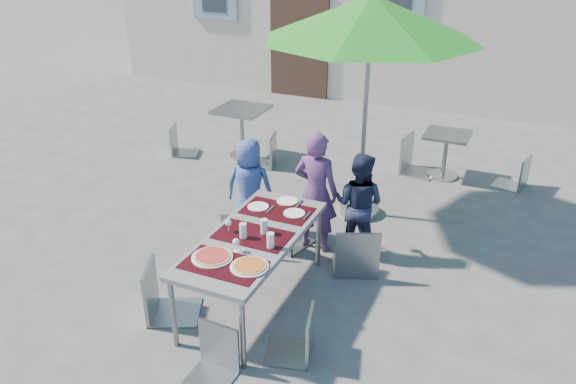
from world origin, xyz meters
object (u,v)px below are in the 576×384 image
at_px(child_1, 316,192).
at_px(pizza_near_left, 212,256).
at_px(patio_umbrella, 371,20).
at_px(chair_4, 299,308).
at_px(bg_chair_r_0, 267,132).
at_px(cafe_table_0, 242,122).
at_px(chair_3, 158,259).
at_px(bg_chair_l_1, 416,132).
at_px(cafe_table_1, 446,149).
at_px(bg_chair_l_0, 178,123).
at_px(child_0, 250,187).
at_px(chair_1, 282,198).
at_px(chair_0, 242,207).
at_px(dining_table, 253,240).
at_px(bg_chair_r_1, 521,153).
at_px(pizza_near_right, 249,266).
at_px(chair_2, 358,222).
at_px(child_2, 359,204).

bearing_deg(child_1, pizza_near_left, 80.39).
xyz_separation_m(child_1, patio_umbrella, (0.22, 1.02, 1.73)).
height_order(chair_4, bg_chair_r_0, bg_chair_r_0).
bearing_deg(child_1, cafe_table_0, -45.09).
xyz_separation_m(pizza_near_left, patio_umbrella, (0.53, 2.73, 1.66)).
relative_size(chair_3, bg_chair_l_1, 0.98).
xyz_separation_m(chair_4, cafe_table_1, (0.46, 4.39, -0.07)).
xyz_separation_m(bg_chair_l_0, bg_chair_r_0, (1.52, 0.12, 0.03)).
distance_m(child_0, chair_3, 1.78).
xyz_separation_m(chair_1, cafe_table_0, (-1.74, 2.30, -0.05)).
bearing_deg(child_0, chair_0, 95.88).
bearing_deg(child_0, chair_1, 149.28).
height_order(chair_0, chair_3, chair_3).
xyz_separation_m(chair_0, chair_4, (1.26, -1.33, -0.06)).
xyz_separation_m(patio_umbrella, cafe_table_0, (-2.31, 1.13, -1.86)).
distance_m(dining_table, pizza_near_left, 0.52).
bearing_deg(chair_0, cafe_table_0, 118.07).
bearing_deg(bg_chair_r_0, bg_chair_l_1, 17.65).
height_order(chair_3, bg_chair_r_0, chair_3).
bearing_deg(chair_1, child_1, 23.35).
relative_size(child_1, bg_chair_l_0, 1.59).
relative_size(pizza_near_left, bg_chair_r_1, 0.41).
xyz_separation_m(chair_0, chair_1, (0.37, 0.27, 0.06)).
bearing_deg(pizza_near_right, chair_2, 68.58).
xyz_separation_m(child_2, chair_1, (-0.81, -0.26, 0.02)).
xyz_separation_m(child_1, bg_chair_l_1, (0.54, 2.65, -0.08)).
height_order(chair_4, cafe_table_0, chair_4).
xyz_separation_m(child_1, child_2, (0.47, 0.11, -0.10)).
xyz_separation_m(child_2, chair_2, (0.13, -0.44, 0.02)).
bearing_deg(chair_0, bg_chair_l_1, 67.58).
distance_m(pizza_near_left, bg_chair_l_1, 4.44).
bearing_deg(chair_1, pizza_near_right, -75.45).
distance_m(chair_2, bg_chair_r_1, 3.33).
bearing_deg(child_0, pizza_near_left, 96.67).
bearing_deg(pizza_near_left, child_1, 79.64).
height_order(dining_table, bg_chair_r_0, bg_chair_r_0).
height_order(chair_2, bg_chair_r_0, chair_2).
bearing_deg(bg_chair_l_1, chair_1, -107.69).
xyz_separation_m(chair_1, bg_chair_r_1, (2.36, 2.83, -0.10)).
bearing_deg(chair_0, chair_3, -96.72).
bearing_deg(bg_chair_r_1, chair_2, -115.21).
distance_m(child_0, bg_chair_r_1, 3.91).
bearing_deg(cafe_table_1, chair_2, -97.70).
relative_size(cafe_table_1, bg_chair_l_1, 0.64).
distance_m(chair_0, bg_chair_r_1, 4.14).
xyz_separation_m(child_2, chair_4, (0.07, -1.85, -0.10)).
xyz_separation_m(chair_3, bg_chair_r_1, (2.89, 4.43, -0.09)).
bearing_deg(child_2, chair_2, 110.81).
distance_m(dining_table, bg_chair_r_0, 3.48).
bearing_deg(bg_chair_r_0, child_1, -51.46).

